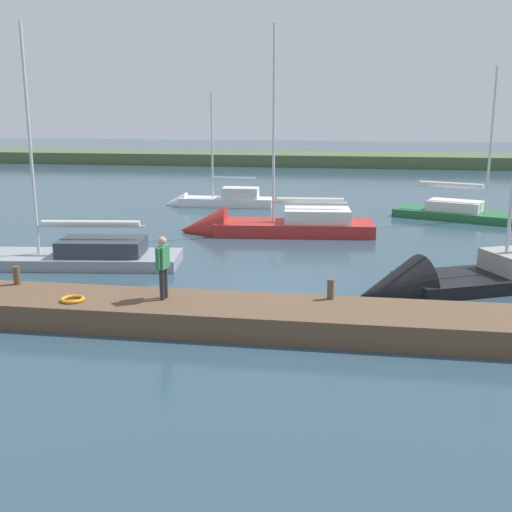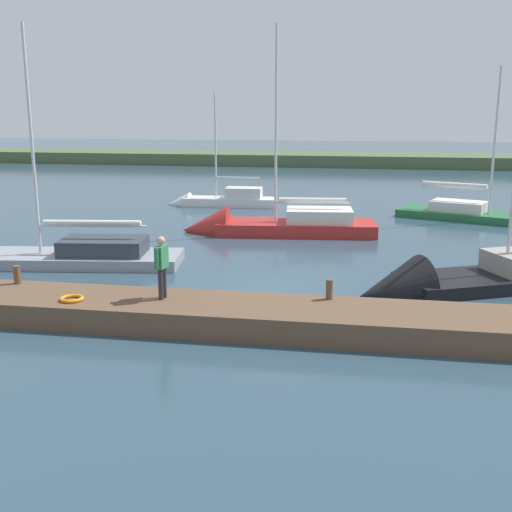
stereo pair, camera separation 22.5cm
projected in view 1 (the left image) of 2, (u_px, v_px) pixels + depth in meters
ground_plane at (276, 286)px, 21.03m from camera, size 200.00×200.00×0.00m
far_shoreline at (332, 165)px, 67.01m from camera, size 180.00×8.00×2.40m
dock_pier at (256, 317)px, 16.88m from camera, size 19.52×2.39×0.68m
mooring_post_near at (331, 289)px, 17.24m from camera, size 0.19×0.19×0.56m
mooring_post_far at (17, 275)px, 18.68m from camera, size 0.21×0.21×0.55m
life_ring_buoy at (73, 299)px, 17.10m from camera, size 0.66×0.66×0.10m
sailboat_far_left at (262, 229)px, 29.87m from camera, size 9.40×3.33×10.68m
sailboat_inner_slip at (27, 261)px, 23.95m from camera, size 10.20×3.71×10.04m
sailboat_behind_pier at (471, 283)px, 20.82m from camera, size 9.92×6.33×11.79m
sailboat_near_dock at (504, 220)px, 32.83m from camera, size 9.55×5.71×9.17m
sailboat_outer_mooring at (216, 203)px, 38.35m from camera, size 6.81×1.79×7.54m
person_on_dock at (163, 263)px, 17.08m from camera, size 0.27×0.66×1.76m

